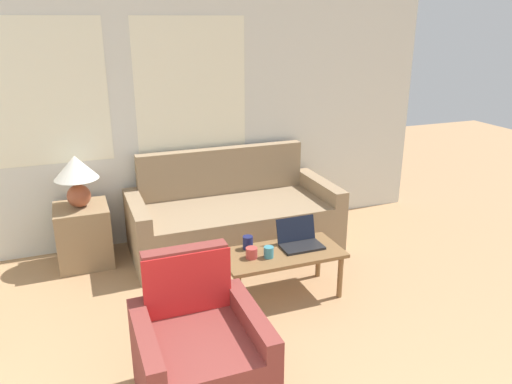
# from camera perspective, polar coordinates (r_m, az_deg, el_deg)

# --- Properties ---
(wall_back) EXTENTS (6.35, 0.06, 2.60)m
(wall_back) POSITION_cam_1_polar(r_m,az_deg,el_deg) (4.96, -14.07, 8.60)
(wall_back) COLOR silver
(wall_back) RESTS_ON ground_plane
(couch) EXTENTS (2.01, 0.91, 0.93)m
(couch) POSITION_cam_1_polar(r_m,az_deg,el_deg) (4.98, -2.70, -3.10)
(couch) COLOR #937A5B
(couch) RESTS_ON ground_plane
(armchair) EXTENTS (0.72, 0.73, 0.88)m
(armchair) POSITION_cam_1_polar(r_m,az_deg,el_deg) (3.11, -6.48, -18.37)
(armchair) COLOR brown
(armchair) RESTS_ON ground_plane
(side_table) EXTENTS (0.47, 0.47, 0.56)m
(side_table) POSITION_cam_1_polar(r_m,az_deg,el_deg) (4.89, -19.08, -4.67)
(side_table) COLOR #937551
(side_table) RESTS_ON ground_plane
(table_lamp) EXTENTS (0.39, 0.39, 0.48)m
(table_lamp) POSITION_cam_1_polar(r_m,az_deg,el_deg) (4.69, -19.86, 1.96)
(table_lamp) COLOR brown
(table_lamp) RESTS_ON side_table
(coffee_table) EXTENTS (0.98, 0.48, 0.40)m
(coffee_table) POSITION_cam_1_polar(r_m,az_deg,el_deg) (4.06, 2.97, -7.46)
(coffee_table) COLOR brown
(coffee_table) RESTS_ON ground_plane
(laptop) EXTENTS (0.34, 0.26, 0.22)m
(laptop) POSITION_cam_1_polar(r_m,az_deg,el_deg) (4.14, 5.01, -5.48)
(laptop) COLOR black
(laptop) RESTS_ON coffee_table
(cup_navy) EXTENTS (0.08, 0.08, 0.09)m
(cup_navy) POSITION_cam_1_polar(r_m,az_deg,el_deg) (3.93, 1.46, -6.88)
(cup_navy) COLOR teal
(cup_navy) RESTS_ON coffee_table
(cup_yellow) EXTENTS (0.09, 0.09, 0.09)m
(cup_yellow) POSITION_cam_1_polar(r_m,az_deg,el_deg) (3.92, -0.51, -6.97)
(cup_yellow) COLOR #B23D38
(cup_yellow) RESTS_ON coffee_table
(cup_white) EXTENTS (0.08, 0.08, 0.11)m
(cup_white) POSITION_cam_1_polar(r_m,az_deg,el_deg) (4.07, -0.94, -5.79)
(cup_white) COLOR #191E4C
(cup_white) RESTS_ON coffee_table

